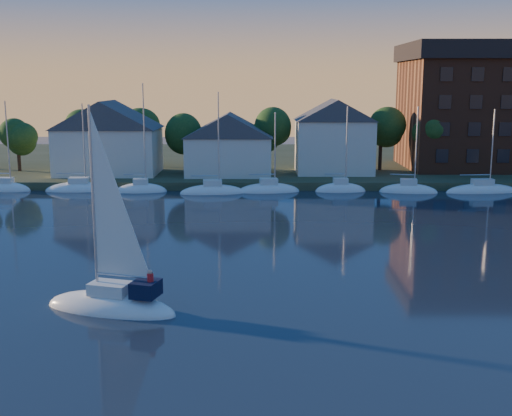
{
  "coord_description": "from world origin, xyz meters",
  "views": [
    {
      "loc": [
        -1.94,
        -26.98,
        12.87
      ],
      "look_at": [
        -2.23,
        22.0,
        3.32
      ],
      "focal_mm": 45.0,
      "sensor_mm": 36.0,
      "label": 1
    }
  ],
  "objects_px": {
    "clubhouse_centre": "(229,143)",
    "hero_sailboat": "(113,301)",
    "clubhouse_west": "(108,137)",
    "clubhouse_east": "(334,136)"
  },
  "relations": [
    {
      "from": "clubhouse_west",
      "to": "hero_sailboat",
      "type": "distance_m",
      "value": 51.49
    },
    {
      "from": "clubhouse_east",
      "to": "hero_sailboat",
      "type": "relative_size",
      "value": 0.82
    },
    {
      "from": "clubhouse_west",
      "to": "hero_sailboat",
      "type": "xyz_separation_m",
      "value": [
        11.61,
        -49.88,
        -5.38
      ]
    },
    {
      "from": "clubhouse_centre",
      "to": "clubhouse_east",
      "type": "xyz_separation_m",
      "value": [
        14.0,
        2.0,
        0.87
      ]
    },
    {
      "from": "clubhouse_east",
      "to": "clubhouse_centre",
      "type": "bearing_deg",
      "value": -171.87
    },
    {
      "from": "clubhouse_west",
      "to": "hero_sailboat",
      "type": "height_order",
      "value": "hero_sailboat"
    },
    {
      "from": "clubhouse_centre",
      "to": "hero_sailboat",
      "type": "distance_m",
      "value": 49.29
    },
    {
      "from": "clubhouse_east",
      "to": "hero_sailboat",
      "type": "distance_m",
      "value": 54.38
    },
    {
      "from": "hero_sailboat",
      "to": "clubhouse_centre",
      "type": "bearing_deg",
      "value": -78.96
    },
    {
      "from": "clubhouse_west",
      "to": "clubhouse_centre",
      "type": "distance_m",
      "value": 16.05
    }
  ]
}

